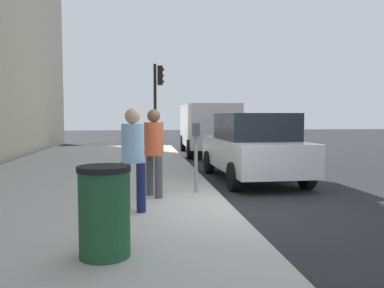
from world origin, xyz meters
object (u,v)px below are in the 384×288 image
at_px(parking_meter, 196,143).
at_px(pedestrian_at_meter, 154,146).
at_px(traffic_signal, 158,94).
at_px(trash_bin, 104,211).
at_px(parked_sedan_near, 253,147).
at_px(pedestrian_bystander, 133,152).
at_px(parked_van_far, 207,126).

relative_size(parking_meter, pedestrian_at_meter, 0.84).
bearing_deg(traffic_signal, trash_bin, 174.69).
relative_size(parked_sedan_near, trash_bin, 4.41).
height_order(pedestrian_bystander, parked_sedan_near, pedestrian_bystander).
xyz_separation_m(pedestrian_at_meter, pedestrian_bystander, (-1.10, 0.38, -0.00)).
distance_m(parked_sedan_near, trash_bin, 6.60).
height_order(pedestrian_bystander, traffic_signal, traffic_signal).
bearing_deg(traffic_signal, parking_meter, -176.89).
bearing_deg(parked_sedan_near, trash_bin, 149.81).
bearing_deg(trash_bin, parked_sedan_near, -30.19).
relative_size(pedestrian_bystander, traffic_signal, 0.47).
bearing_deg(parking_meter, traffic_signal, 3.11).
distance_m(pedestrian_at_meter, traffic_signal, 8.44).
xyz_separation_m(parked_sedan_near, trash_bin, (-5.70, 3.32, -0.24)).
distance_m(parked_sedan_near, parked_van_far, 7.20).
relative_size(parked_sedan_near, parked_van_far, 0.85).
xyz_separation_m(pedestrian_bystander, trash_bin, (-2.11, 0.27, -0.46)).
distance_m(parking_meter, pedestrian_bystander, 1.86).
bearing_deg(pedestrian_bystander, trash_bin, -141.82).
relative_size(pedestrian_bystander, trash_bin, 1.66).
xyz_separation_m(pedestrian_at_meter, traffic_signal, (8.31, -0.42, 1.45)).
height_order(parking_meter, parked_sedan_near, parked_sedan_near).
height_order(pedestrian_at_meter, traffic_signal, traffic_signal).
xyz_separation_m(parking_meter, trash_bin, (-3.50, 1.50, -0.51)).
relative_size(parked_van_far, trash_bin, 5.19).
relative_size(parked_sedan_near, traffic_signal, 1.24).
height_order(pedestrian_bystander, parked_van_far, parked_van_far).
bearing_deg(parking_meter, pedestrian_at_meter, 109.35).
bearing_deg(pedestrian_bystander, traffic_signal, 40.66).
bearing_deg(parked_sedan_near, pedestrian_bystander, 139.73).
xyz_separation_m(pedestrian_bystander, parked_van_far, (10.79, -3.05, 0.13)).
height_order(parking_meter, parked_van_far, parked_van_far).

